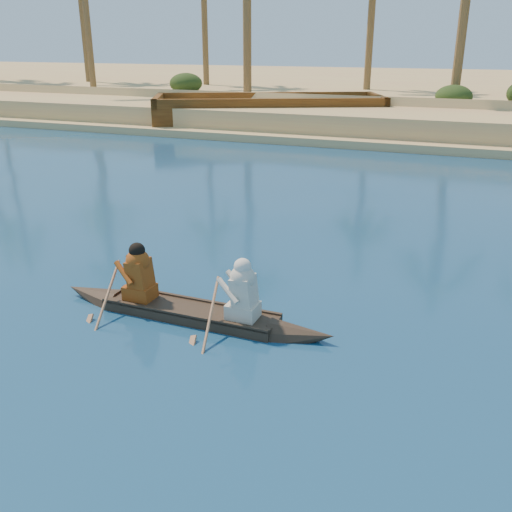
% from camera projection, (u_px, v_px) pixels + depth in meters
% --- Properties ---
extents(sandy_embankment, '(150.00, 51.00, 1.50)m').
position_uv_depth(sandy_embankment, '(499.00, 95.00, 44.71)').
color(sandy_embankment, tan).
rests_on(sandy_embankment, ground).
extents(shrub_cluster, '(100.00, 6.00, 2.40)m').
position_uv_depth(shrub_cluster, '(503.00, 106.00, 31.06)').
color(shrub_cluster, '#1E3413').
rests_on(shrub_cluster, ground).
extents(canoe, '(5.21, 0.78, 1.43)m').
position_uv_depth(canoe, '(190.00, 303.00, 9.90)').
color(canoe, '#33241C').
rests_on(canoe, ground).
extents(barge_mid, '(12.93, 8.90, 2.06)m').
position_uv_depth(barge_mid, '(269.00, 115.00, 31.37)').
color(barge_mid, brown).
rests_on(barge_mid, ground).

